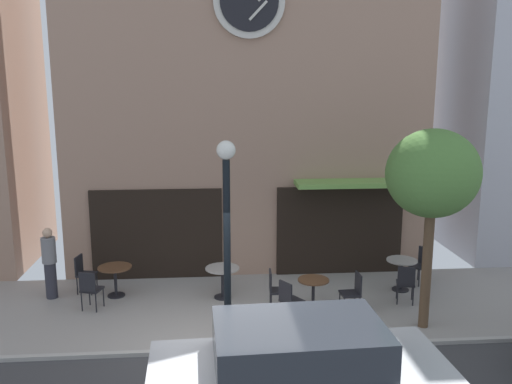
{
  "coord_description": "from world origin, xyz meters",
  "views": [
    {
      "loc": [
        -0.2,
        -9.21,
        4.9
      ],
      "look_at": [
        0.72,
        2.06,
        2.61
      ],
      "focal_mm": 37.92,
      "sensor_mm": 36.0,
      "label": 1
    }
  ],
  "objects_px": {
    "cafe_chair_right_end": "(289,298)",
    "pedestrian_grey": "(50,262)",
    "cafe_table_rightmost": "(222,275)",
    "cafe_table_center_right": "(401,268)",
    "street_lamp": "(227,239)",
    "parked_car_silver": "(299,375)",
    "cafe_chair_facing_wall": "(406,281)",
    "cafe_chair_near_tree": "(275,287)",
    "cafe_chair_facing_street": "(90,287)",
    "cafe_table_near_curb": "(115,274)",
    "cafe_chair_near_lamp": "(422,262)",
    "cafe_chair_under_awning": "(354,290)",
    "street_tree": "(433,175)",
    "cafe_chair_by_entrance": "(83,271)",
    "cafe_table_leftmost": "(313,289)"
  },
  "relations": [
    {
      "from": "cafe_chair_by_entrance",
      "to": "pedestrian_grey",
      "type": "relative_size",
      "value": 0.54
    },
    {
      "from": "cafe_chair_right_end",
      "to": "street_lamp",
      "type": "bearing_deg",
      "value": -159.71
    },
    {
      "from": "street_tree",
      "to": "parked_car_silver",
      "type": "height_order",
      "value": "street_tree"
    },
    {
      "from": "street_lamp",
      "to": "cafe_chair_facing_wall",
      "type": "height_order",
      "value": "street_lamp"
    },
    {
      "from": "street_lamp",
      "to": "cafe_chair_near_tree",
      "type": "bearing_deg",
      "value": 46.0
    },
    {
      "from": "cafe_chair_right_end",
      "to": "cafe_chair_facing_street",
      "type": "relative_size",
      "value": 1.0
    },
    {
      "from": "cafe_table_leftmost",
      "to": "cafe_table_center_right",
      "type": "distance_m",
      "value": 2.54
    },
    {
      "from": "cafe_table_near_curb",
      "to": "cafe_table_leftmost",
      "type": "height_order",
      "value": "cafe_table_leftmost"
    },
    {
      "from": "cafe_table_near_curb",
      "to": "cafe_chair_by_entrance",
      "type": "xyz_separation_m",
      "value": [
        -0.8,
        0.3,
        -0.0
      ]
    },
    {
      "from": "cafe_chair_near_lamp",
      "to": "cafe_chair_facing_wall",
      "type": "xyz_separation_m",
      "value": [
        -0.85,
        -1.23,
        0.0
      ]
    },
    {
      "from": "street_tree",
      "to": "cafe_table_near_curb",
      "type": "xyz_separation_m",
      "value": [
        -6.55,
        2.14,
        -2.61
      ]
    },
    {
      "from": "cafe_table_leftmost",
      "to": "cafe_chair_right_end",
      "type": "xyz_separation_m",
      "value": [
        -0.61,
        -0.51,
        0.02
      ]
    },
    {
      "from": "cafe_chair_facing_wall",
      "to": "parked_car_silver",
      "type": "xyz_separation_m",
      "value": [
        -3.09,
        -4.12,
        0.23
      ]
    },
    {
      "from": "cafe_chair_under_awning",
      "to": "pedestrian_grey",
      "type": "distance_m",
      "value": 6.9
    },
    {
      "from": "cafe_chair_facing_wall",
      "to": "parked_car_silver",
      "type": "relative_size",
      "value": 0.21
    },
    {
      "from": "cafe_table_center_right",
      "to": "cafe_chair_facing_wall",
      "type": "relative_size",
      "value": 0.85
    },
    {
      "from": "cafe_chair_facing_street",
      "to": "cafe_table_near_curb",
      "type": "bearing_deg",
      "value": 62.39
    },
    {
      "from": "cafe_table_center_right",
      "to": "parked_car_silver",
      "type": "distance_m",
      "value": 5.91
    },
    {
      "from": "cafe_chair_near_lamp",
      "to": "cafe_chair_facing_street",
      "type": "relative_size",
      "value": 1.0
    },
    {
      "from": "cafe_chair_near_tree",
      "to": "pedestrian_grey",
      "type": "distance_m",
      "value": 5.21
    },
    {
      "from": "cafe_table_rightmost",
      "to": "pedestrian_grey",
      "type": "bearing_deg",
      "value": 175.36
    },
    {
      "from": "street_tree",
      "to": "pedestrian_grey",
      "type": "height_order",
      "value": "street_tree"
    },
    {
      "from": "cafe_table_near_curb",
      "to": "cafe_chair_near_tree",
      "type": "relative_size",
      "value": 0.86
    },
    {
      "from": "cafe_table_center_right",
      "to": "cafe_chair_facing_street",
      "type": "bearing_deg",
      "value": -175.25
    },
    {
      "from": "cafe_table_center_right",
      "to": "cafe_chair_near_lamp",
      "type": "bearing_deg",
      "value": 33.14
    },
    {
      "from": "cafe_chair_near_tree",
      "to": "cafe_chair_facing_wall",
      "type": "bearing_deg",
      "value": 2.36
    },
    {
      "from": "cafe_chair_near_tree",
      "to": "pedestrian_grey",
      "type": "bearing_deg",
      "value": 167.55
    },
    {
      "from": "cafe_chair_under_awning",
      "to": "cafe_chair_by_entrance",
      "type": "height_order",
      "value": "same"
    },
    {
      "from": "cafe_table_rightmost",
      "to": "cafe_chair_facing_wall",
      "type": "relative_size",
      "value": 0.87
    },
    {
      "from": "cafe_table_rightmost",
      "to": "cafe_chair_near_lamp",
      "type": "height_order",
      "value": "cafe_chair_near_lamp"
    },
    {
      "from": "cafe_chair_right_end",
      "to": "cafe_table_rightmost",
      "type": "bearing_deg",
      "value": 133.44
    },
    {
      "from": "cafe_chair_facing_street",
      "to": "cafe_table_center_right",
      "type": "bearing_deg",
      "value": 4.75
    },
    {
      "from": "cafe_chair_right_end",
      "to": "pedestrian_grey",
      "type": "bearing_deg",
      "value": 161.81
    },
    {
      "from": "cafe_chair_facing_wall",
      "to": "cafe_chair_near_tree",
      "type": "bearing_deg",
      "value": -177.64
    },
    {
      "from": "cafe_chair_near_tree",
      "to": "cafe_chair_facing_street",
      "type": "distance_m",
      "value": 4.03
    },
    {
      "from": "cafe_table_rightmost",
      "to": "cafe_chair_facing_wall",
      "type": "xyz_separation_m",
      "value": [
        4.1,
        -0.68,
        -0.01
      ]
    },
    {
      "from": "cafe_chair_right_end",
      "to": "cafe_table_near_curb",
      "type": "bearing_deg",
      "value": 155.81
    },
    {
      "from": "cafe_chair_near_lamp",
      "to": "parked_car_silver",
      "type": "xyz_separation_m",
      "value": [
        -3.94,
        -5.35,
        0.23
      ]
    },
    {
      "from": "cafe_table_center_right",
      "to": "pedestrian_grey",
      "type": "distance_m",
      "value": 8.24
    },
    {
      "from": "cafe_chair_right_end",
      "to": "pedestrian_grey",
      "type": "height_order",
      "value": "pedestrian_grey"
    },
    {
      "from": "cafe_chair_right_end",
      "to": "street_tree",
      "type": "bearing_deg",
      "value": -8.76
    },
    {
      "from": "cafe_table_center_right",
      "to": "cafe_chair_right_end",
      "type": "distance_m",
      "value": 3.31
    },
    {
      "from": "cafe_table_rightmost",
      "to": "cafe_table_center_right",
      "type": "height_order",
      "value": "cafe_table_center_right"
    },
    {
      "from": "cafe_chair_near_tree",
      "to": "cafe_chair_by_entrance",
      "type": "distance_m",
      "value": 4.62
    },
    {
      "from": "cafe_chair_right_end",
      "to": "cafe_chair_by_entrance",
      "type": "xyz_separation_m",
      "value": [
        -4.63,
        2.02,
        0.0
      ]
    },
    {
      "from": "cafe_chair_under_awning",
      "to": "cafe_chair_facing_street",
      "type": "height_order",
      "value": "same"
    },
    {
      "from": "pedestrian_grey",
      "to": "parked_car_silver",
      "type": "relative_size",
      "value": 0.38
    },
    {
      "from": "cafe_chair_near_lamp",
      "to": "cafe_chair_under_awning",
      "type": "bearing_deg",
      "value": -142.51
    },
    {
      "from": "street_lamp",
      "to": "cafe_chair_facing_street",
      "type": "xyz_separation_m",
      "value": [
        -2.96,
        1.42,
        -1.43
      ]
    },
    {
      "from": "street_tree",
      "to": "cafe_chair_facing_street",
      "type": "distance_m",
      "value": 7.56
    }
  ]
}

